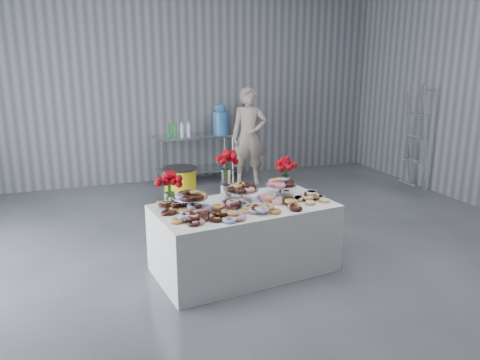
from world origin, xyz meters
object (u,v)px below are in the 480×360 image
Objects in this scene: prep_table at (195,150)px; trash_barrel at (181,189)px; person at (249,136)px; stepladder at (416,138)px; display_table at (244,238)px; water_jug at (221,120)px.

prep_table is 1.63m from trash_barrel.
prep_table is 2.25× the size of trash_barrel.
prep_table is 0.85× the size of person.
trash_barrel is at bearing -130.78° from person.
display_table is at bearing -152.82° from stepladder.
display_table is at bearing -96.75° from prep_table.
display_table is 3.65m from person.
person is at bearing 35.17° from trash_barrel.
prep_table reaches higher than display_table.
stepladder reaches higher than prep_table.
prep_table is at bearing 180.00° from water_jug.
display_table is at bearing -97.88° from person.
stepladder is (3.97, 2.04, 0.54)m from display_table.
person is 2.63× the size of trash_barrel.
display_table is 1.04× the size of stepladder.
person is at bearing 68.07° from display_table.
stepladder reaches higher than trash_barrel.
stepladder is at bearing -3.28° from trash_barrel.
water_jug is 0.30× the size of stepladder.
stepladder is at bearing 27.18° from display_table.
water_jug is 0.83× the size of trash_barrel.
prep_table is at bearing 170.48° from person.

